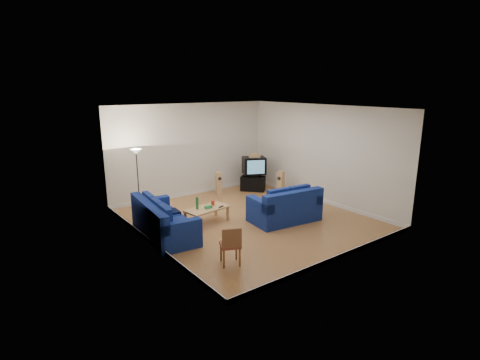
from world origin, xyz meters
TOP-DOWN VIEW (x-y plane):
  - room at (0.00, 0.00)m, footprint 6.01×6.51m
  - sofa_three_seat at (-2.52, 0.37)m, footprint 1.26×2.49m
  - sofa_loveseat at (0.78, -0.74)m, footprint 2.04×1.30m
  - coffee_table at (-1.11, 0.47)m, footprint 1.31×0.80m
  - bottle at (-1.37, 0.53)m, footprint 0.11×0.11m
  - tissue_box at (-1.09, 0.41)m, footprint 0.21×0.12m
  - red_canister at (-0.85, 0.56)m, footprint 0.10×0.10m
  - remote at (-0.74, 0.30)m, footprint 0.18×0.11m
  - tv_stand at (2.05, 2.35)m, footprint 0.93×0.97m
  - av_receiver at (2.06, 2.36)m, footprint 0.51×0.52m
  - television at (2.10, 2.36)m, footprint 0.97×0.87m
  - centre_speaker at (2.09, 2.34)m, footprint 0.44×0.36m
  - speaker_left at (0.76, 2.70)m, footprint 0.24×0.28m
  - speaker_right at (2.45, 1.30)m, footprint 0.31×0.27m
  - floor_lamp at (-2.27, 2.49)m, footprint 0.33×0.33m
  - dining_chair at (-2.05, -2.02)m, footprint 0.56×0.56m

SIDE VIEW (x-z plane):
  - tv_stand at x=2.05m, z-range 0.00..0.53m
  - sofa_three_seat at x=-2.52m, z-range -0.12..0.81m
  - sofa_loveseat at x=0.78m, z-range -0.12..0.85m
  - coffee_table at x=-1.11m, z-range 0.17..0.62m
  - speaker_left at x=0.76m, z-range 0.00..0.81m
  - speaker_right at x=2.45m, z-range 0.00..0.86m
  - remote at x=-0.74m, z-range 0.45..0.47m
  - tissue_box at x=-1.09m, z-range 0.45..0.53m
  - dining_chair at x=-2.05m, z-range 0.05..0.93m
  - red_canister at x=-0.85m, z-range 0.45..0.59m
  - av_receiver at x=2.06m, z-range 0.53..0.63m
  - bottle at x=-1.37m, z-range 0.45..0.78m
  - television at x=2.10m, z-range 0.63..1.24m
  - centre_speaker at x=2.09m, z-range 1.24..1.39m
  - room at x=0.00m, z-range -0.06..3.15m
  - floor_lamp at x=-2.27m, z-range 0.64..2.59m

